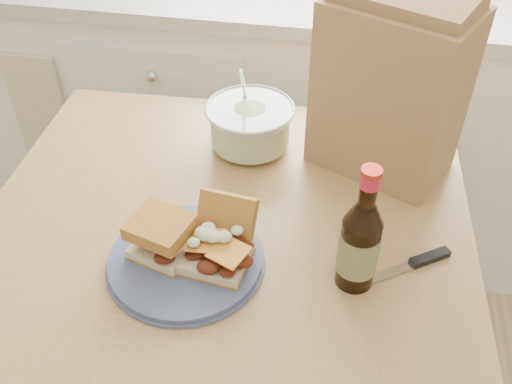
% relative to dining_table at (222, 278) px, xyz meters
% --- Properties ---
extents(cabinet_run, '(2.50, 0.64, 0.94)m').
position_rel_dining_table_xyz_m(cabinet_run, '(0.13, 0.98, -0.22)').
color(cabinet_run, white).
rests_on(cabinet_run, ground).
extents(dining_table, '(1.01, 1.01, 0.81)m').
position_rel_dining_table_xyz_m(dining_table, '(0.00, 0.00, 0.00)').
color(dining_table, tan).
rests_on(dining_table, ground).
extents(plate, '(0.28, 0.28, 0.02)m').
position_rel_dining_table_xyz_m(plate, '(-0.05, -0.08, 0.13)').
color(plate, '#495575').
rests_on(plate, dining_table).
extents(sandwich_left, '(0.13, 0.12, 0.08)m').
position_rel_dining_table_xyz_m(sandwich_left, '(-0.09, -0.07, 0.18)').
color(sandwich_left, beige).
rests_on(sandwich_left, plate).
extents(sandwich_right, '(0.12, 0.17, 0.10)m').
position_rel_dining_table_xyz_m(sandwich_right, '(0.01, -0.06, 0.17)').
color(sandwich_right, beige).
rests_on(sandwich_right, plate).
extents(coleslaw_bowl, '(0.20, 0.20, 0.20)m').
position_rel_dining_table_xyz_m(coleslaw_bowl, '(-0.00, 0.30, 0.17)').
color(coleslaw_bowl, silver).
rests_on(coleslaw_bowl, dining_table).
extents(beer_bottle, '(0.07, 0.07, 0.25)m').
position_rel_dining_table_xyz_m(beer_bottle, '(0.26, -0.06, 0.21)').
color(beer_bottle, black).
rests_on(beer_bottle, dining_table).
extents(knife, '(0.18, 0.13, 0.01)m').
position_rel_dining_table_xyz_m(knife, '(0.37, 0.00, 0.13)').
color(knife, silver).
rests_on(knife, dining_table).
extents(paper_bag, '(0.33, 0.28, 0.36)m').
position_rel_dining_table_xyz_m(paper_bag, '(0.29, 0.30, 0.30)').
color(paper_bag, '#A37F4F').
rests_on(paper_bag, dining_table).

